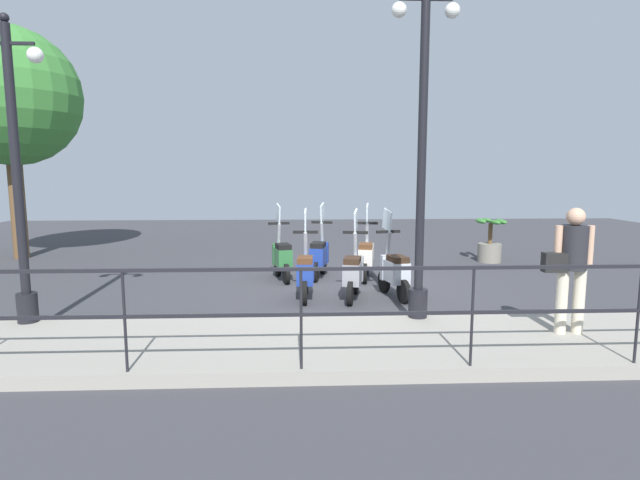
# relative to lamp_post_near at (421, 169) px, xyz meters

# --- Properties ---
(ground_plane) EXTENTS (28.00, 28.00, 0.00)m
(ground_plane) POSITION_rel_lamp_post_near_xyz_m (2.40, 0.76, -2.21)
(ground_plane) COLOR #38383D
(promenade_walkway) EXTENTS (2.20, 20.00, 0.15)m
(promenade_walkway) POSITION_rel_lamp_post_near_xyz_m (-0.75, 0.76, -2.14)
(promenade_walkway) COLOR gray
(promenade_walkway) RESTS_ON ground_plane
(fence_railing) EXTENTS (0.04, 16.03, 1.07)m
(fence_railing) POSITION_rel_lamp_post_near_xyz_m (-1.80, 0.76, -1.30)
(fence_railing) COLOR black
(fence_railing) RESTS_ON promenade_walkway
(lamp_post_near) EXTENTS (0.26, 0.90, 4.62)m
(lamp_post_near) POSITION_rel_lamp_post_near_xyz_m (0.00, 0.00, 0.00)
(lamp_post_near) COLOR black
(lamp_post_near) RESTS_ON promenade_walkway
(lamp_post_far) EXTENTS (0.26, 0.90, 4.01)m
(lamp_post_far) POSITION_rel_lamp_post_near_xyz_m (0.00, 5.35, -0.29)
(lamp_post_far) COLOR black
(lamp_post_far) RESTS_ON promenade_walkway
(pedestrian_with_bag) EXTENTS (0.32, 0.65, 1.59)m
(pedestrian_with_bag) POSITION_rel_lamp_post_near_xyz_m (-0.79, -1.72, -1.13)
(pedestrian_with_bag) COLOR beige
(pedestrian_with_bag) RESTS_ON promenade_walkway
(tree_large) EXTENTS (3.37, 3.37, 5.71)m
(tree_large) POSITION_rel_lamp_post_near_xyz_m (6.15, 8.74, 1.79)
(tree_large) COLOR brown
(tree_large) RESTS_ON ground_plane
(potted_palm) EXTENTS (1.06, 0.66, 1.05)m
(potted_palm) POSITION_rel_lamp_post_near_xyz_m (5.08, -3.00, -1.76)
(potted_palm) COLOR slate
(potted_palm) RESTS_ON ground_plane
(scooter_near_0) EXTENTS (1.22, 0.51, 1.54)m
(scooter_near_0) POSITION_rel_lamp_post_near_xyz_m (1.68, 0.02, -1.73)
(scooter_near_0) COLOR black
(scooter_near_0) RESTS_ON ground_plane
(scooter_near_1) EXTENTS (1.22, 0.50, 1.54)m
(scooter_near_1) POSITION_rel_lamp_post_near_xyz_m (1.59, 0.74, -1.73)
(scooter_near_1) COLOR black
(scooter_near_1) RESTS_ON ground_plane
(scooter_near_2) EXTENTS (1.23, 0.44, 1.54)m
(scooter_near_2) POSITION_rel_lamp_post_near_xyz_m (1.67, 1.56, -1.73)
(scooter_near_2) COLOR black
(scooter_near_2) RESTS_ON ground_plane
(scooter_far_0) EXTENTS (1.22, 0.48, 1.54)m
(scooter_far_0) POSITION_rel_lamp_post_near_xyz_m (3.21, 0.29, -1.73)
(scooter_far_0) COLOR black
(scooter_far_0) RESTS_ON ground_plane
(scooter_far_1) EXTENTS (1.22, 0.51, 1.54)m
(scooter_far_1) POSITION_rel_lamp_post_near_xyz_m (3.40, 1.24, -1.73)
(scooter_far_1) COLOR black
(scooter_far_1) RESTS_ON ground_plane
(scooter_far_2) EXTENTS (1.21, 0.51, 1.54)m
(scooter_far_2) POSITION_rel_lamp_post_near_xyz_m (3.23, 2.01, -1.73)
(scooter_far_2) COLOR black
(scooter_far_2) RESTS_ON ground_plane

